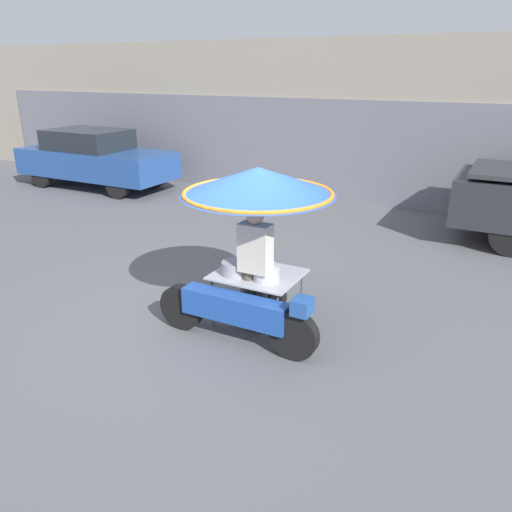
# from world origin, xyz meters

# --- Properties ---
(ground_plane) EXTENTS (36.00, 36.00, 0.00)m
(ground_plane) POSITION_xyz_m (0.00, 0.00, 0.00)
(ground_plane) COLOR #56565B
(shopfront_building) EXTENTS (28.00, 2.06, 3.75)m
(shopfront_building) POSITION_xyz_m (0.00, 7.82, 1.86)
(shopfront_building) COLOR gray
(shopfront_building) RESTS_ON ground
(vendor_motorcycle_cart) EXTENTS (2.09, 1.84, 2.01)m
(vendor_motorcycle_cart) POSITION_xyz_m (0.38, 0.27, 1.56)
(vendor_motorcycle_cart) COLOR black
(vendor_motorcycle_cart) RESTS_ON ground
(vendor_person) EXTENTS (0.38, 0.22, 1.60)m
(vendor_person) POSITION_xyz_m (0.45, 0.13, 0.89)
(vendor_person) COLOR #4C473D
(vendor_person) RESTS_ON ground
(parked_car) EXTENTS (4.37, 1.69, 1.54)m
(parked_car) POSITION_xyz_m (-7.14, 5.19, 0.80)
(parked_car) COLOR black
(parked_car) RESTS_ON ground
(potted_plant) EXTENTS (0.72, 0.72, 0.92)m
(potted_plant) POSITION_xyz_m (-8.83, 6.01, 0.52)
(potted_plant) COLOR #2D2D33
(potted_plant) RESTS_ON ground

